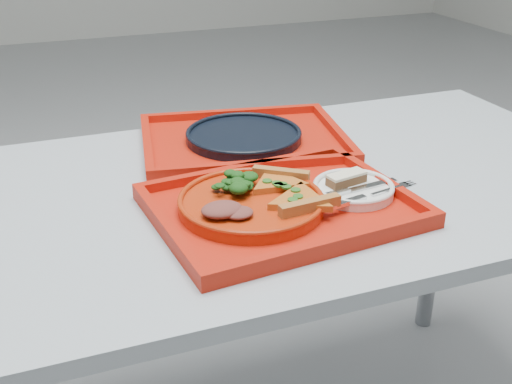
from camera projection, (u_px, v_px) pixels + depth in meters
table at (247, 220)px, 1.29m from camera, size 1.60×0.80×0.75m
tray_main at (282, 209)px, 1.16m from camera, size 0.48×0.39×0.01m
tray_far at (244, 143)px, 1.45m from camera, size 0.50×0.42×0.01m
dinner_plate at (251, 205)px, 1.14m from camera, size 0.26×0.26×0.02m
side_plate at (353, 191)px, 1.20m from camera, size 0.15×0.15×0.01m
navy_plate at (244, 137)px, 1.45m from camera, size 0.26×0.26×0.02m
pizza_slice_a at (301, 198)px, 1.12m from camera, size 0.12×0.14×0.02m
pizza_slice_b at (277, 181)px, 1.19m from camera, size 0.16×0.16×0.02m
salad_heap at (236, 181)px, 1.16m from camera, size 0.08×0.07×0.04m
meat_portion at (222, 210)px, 1.08m from camera, size 0.07×0.06×0.02m
dessert_bar at (346, 178)px, 1.20m from camera, size 0.08×0.05×0.02m
knife at (356, 189)px, 1.18m from camera, size 0.19×0.04×0.01m
fork at (371, 195)px, 1.16m from camera, size 0.19×0.06×0.01m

